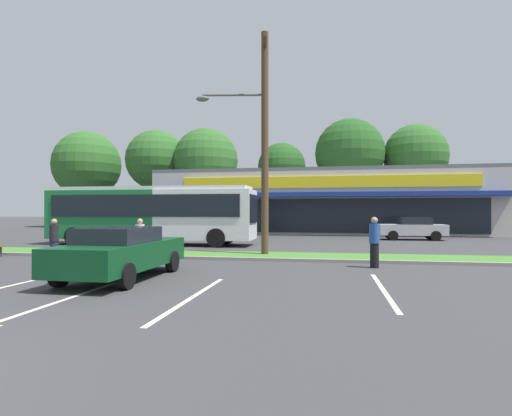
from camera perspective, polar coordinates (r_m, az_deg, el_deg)
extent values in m
cube|color=#427A2D|center=(17.52, -8.47, -6.44)|extent=(56.00, 2.20, 0.12)
cube|color=gray|center=(16.37, -9.85, -6.85)|extent=(56.00, 0.24, 0.12)
cube|color=silver|center=(9.88, -24.74, -11.39)|extent=(0.12, 4.80, 0.01)
cube|color=silver|center=(9.23, -8.88, -12.20)|extent=(0.12, 4.80, 0.01)
cube|color=silver|center=(10.40, 17.35, -10.85)|extent=(0.12, 4.80, 0.01)
cube|color=#BCB7AD|center=(38.45, 9.57, 0.55)|extent=(28.89, 11.68, 5.12)
cube|color=black|center=(32.57, 9.46, -1.07)|extent=(24.27, 0.08, 2.66)
cube|color=navy|center=(31.93, 9.44, 1.86)|extent=(27.16, 1.40, 0.35)
cube|color=yellow|center=(32.61, 9.45, 3.62)|extent=(23.11, 0.16, 0.92)
cube|color=slate|center=(38.60, 9.57, 4.58)|extent=(28.89, 11.68, 0.30)
cylinder|color=#473323|center=(53.91, -22.58, -0.03)|extent=(0.44, 0.44, 4.52)
sphere|color=#2D6026|center=(54.21, -22.56, 5.58)|extent=(8.12, 8.12, 8.12)
cylinder|color=#473323|center=(49.71, -13.85, 0.46)|extent=(0.44, 0.44, 5.34)
sphere|color=#2D6026|center=(50.08, -13.84, 6.54)|extent=(7.02, 7.02, 7.02)
cylinder|color=#473323|center=(47.57, -7.06, 0.28)|extent=(0.44, 0.44, 4.99)
sphere|color=#2D6026|center=(47.93, -7.05, 6.61)|extent=(7.45, 7.45, 7.45)
cylinder|color=#473323|center=(48.67, 3.60, 0.32)|extent=(0.44, 0.44, 5.09)
sphere|color=#23511E|center=(48.96, 3.60, 5.79)|extent=(5.67, 5.67, 5.67)
cylinder|color=#473323|center=(46.68, 12.98, 0.61)|extent=(0.44, 0.44, 5.50)
sphere|color=#23511E|center=(47.12, 12.96, 7.47)|extent=(7.69, 7.69, 7.69)
cylinder|color=#473323|center=(48.74, 21.41, 0.57)|extent=(0.44, 0.44, 5.48)
sphere|color=#2D6026|center=(49.12, 21.39, 6.84)|extent=(6.98, 6.98, 6.98)
cylinder|color=#4C3826|center=(17.16, 1.25, 8.91)|extent=(0.30, 0.30, 9.36)
cube|color=#4C3826|center=(18.27, 1.25, 21.64)|extent=(0.51, 2.39, 0.14)
cylinder|color=#59595B|center=(17.66, -3.13, 15.49)|extent=(2.58, 0.50, 0.10)
ellipsoid|color=#59595B|center=(17.76, -7.46, 14.89)|extent=(0.56, 0.32, 0.24)
cube|color=#196638|center=(24.92, -19.84, -0.86)|extent=(6.41, 2.63, 2.70)
cube|color=silver|center=(22.65, -6.93, -0.93)|extent=(5.25, 2.61, 2.70)
cube|color=silver|center=(23.78, -14.33, 2.60)|extent=(11.17, 2.43, 0.20)
cube|color=black|center=(22.56, -15.67, 0.32)|extent=(10.68, 0.19, 1.19)
cube|color=black|center=(22.05, -0.33, -0.10)|extent=(0.09, 2.17, 1.51)
cylinder|color=black|center=(23.60, -4.09, -3.83)|extent=(1.00, 0.31, 1.00)
cylinder|color=black|center=(21.33, -5.58, -4.18)|extent=(1.00, 0.31, 1.00)
cylinder|color=black|center=(25.21, -15.07, -3.59)|extent=(1.00, 0.31, 1.00)
cylinder|color=black|center=(23.11, -17.50, -3.88)|extent=(1.00, 0.31, 1.00)
cylinder|color=black|center=(26.70, -21.33, -3.40)|extent=(1.00, 0.31, 1.00)
cylinder|color=black|center=(24.72, -24.12, -3.63)|extent=(1.00, 0.31, 1.00)
cube|color=#B7B7BC|center=(28.82, 20.93, -2.85)|extent=(4.20, 1.73, 0.70)
cube|color=black|center=(28.84, 21.33, -1.69)|extent=(1.89, 1.52, 0.47)
cylinder|color=black|center=(27.81, 18.60, -3.66)|extent=(0.64, 0.22, 0.64)
cylinder|color=black|center=(29.43, 18.14, -3.49)|extent=(0.64, 0.22, 0.64)
cylinder|color=black|center=(28.31, 23.83, -3.59)|extent=(0.64, 0.22, 0.64)
cylinder|color=black|center=(29.90, 23.09, -3.43)|extent=(0.64, 0.22, 0.64)
cube|color=#515459|center=(31.81, -17.90, -2.63)|extent=(4.47, 1.79, 0.69)
cube|color=black|center=(31.69, -17.54, -1.63)|extent=(2.01, 1.58, 0.43)
cylinder|color=black|center=(31.77, -20.84, -3.26)|extent=(0.64, 0.22, 0.64)
cylinder|color=black|center=(33.24, -19.32, -3.14)|extent=(0.64, 0.22, 0.64)
cylinder|color=black|center=(30.44, -16.35, -3.39)|extent=(0.64, 0.22, 0.64)
cylinder|color=black|center=(31.97, -14.99, -3.25)|extent=(0.64, 0.22, 0.64)
cube|color=#B7B7BC|center=(28.76, -7.15, -2.95)|extent=(4.75, 1.74, 0.63)
cube|color=black|center=(28.81, -7.60, -1.91)|extent=(2.14, 1.53, 0.40)
cylinder|color=black|center=(29.17, -3.90, -3.54)|extent=(0.64, 0.22, 0.64)
cylinder|color=black|center=(27.57, -4.74, -3.71)|extent=(0.64, 0.22, 0.64)
cylinder|color=black|center=(30.02, -9.36, -3.44)|extent=(0.64, 0.22, 0.64)
cylinder|color=black|center=(28.47, -10.48, -3.61)|extent=(0.64, 0.22, 0.64)
cube|color=#0C3F1E|center=(12.08, -18.19, -6.20)|extent=(1.89, 4.74, 0.70)
cube|color=black|center=(11.83, -18.73, -3.61)|extent=(1.66, 2.13, 0.42)
cylinder|color=black|center=(13.83, -18.56, -6.93)|extent=(0.22, 0.64, 0.64)
cylinder|color=black|center=(13.07, -11.61, -7.33)|extent=(0.22, 0.64, 0.64)
cylinder|color=black|center=(11.36, -25.79, -8.33)|extent=(0.22, 0.64, 0.64)
cylinder|color=black|center=(10.42, -17.70, -9.07)|extent=(0.22, 0.64, 0.64)
cylinder|color=#1E2338|center=(16.86, -26.38, -5.50)|extent=(0.28, 0.28, 0.78)
cylinder|color=black|center=(16.81, -26.38, -3.14)|extent=(0.32, 0.32, 0.62)
sphere|color=tan|center=(16.79, -26.37, -1.72)|extent=(0.21, 0.21, 0.21)
cylinder|color=black|center=(15.82, -15.91, -5.86)|extent=(0.28, 0.28, 0.78)
cylinder|color=silver|center=(15.77, -15.91, -3.33)|extent=(0.33, 0.33, 0.62)
sphere|color=tan|center=(15.75, -15.90, -1.82)|extent=(0.21, 0.21, 0.21)
cylinder|color=black|center=(14.24, 16.22, -6.39)|extent=(0.29, 0.29, 0.82)
cylinder|color=#264C99|center=(14.18, 16.21, -3.44)|extent=(0.34, 0.34, 0.65)
sphere|color=tan|center=(14.16, 16.21, -1.68)|extent=(0.23, 0.23, 0.23)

